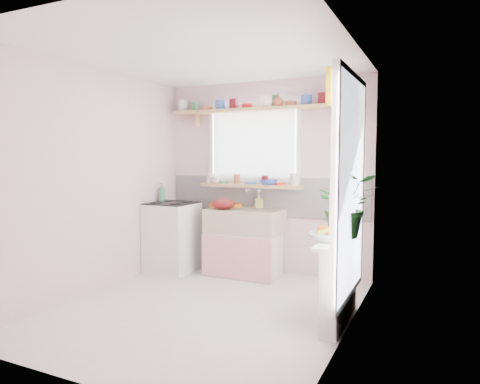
% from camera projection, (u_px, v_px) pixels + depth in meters
% --- Properties ---
extents(room, '(3.20, 3.20, 3.20)m').
position_uv_depth(room, '(296.00, 170.00, 4.68)').
color(room, white).
rests_on(room, ground).
extents(sink_unit, '(0.95, 0.65, 1.11)m').
position_uv_depth(sink_unit, '(245.00, 241.00, 5.49)').
color(sink_unit, white).
rests_on(sink_unit, ground).
extents(cooker, '(0.58, 0.58, 0.93)m').
position_uv_depth(cooker, '(172.00, 237.00, 5.67)').
color(cooker, white).
rests_on(cooker, ground).
extents(radiator_ledge, '(0.22, 0.95, 0.78)m').
position_uv_depth(radiator_ledge, '(339.00, 280.00, 3.89)').
color(radiator_ledge, white).
rests_on(radiator_ledge, ground).
extents(windowsill, '(1.40, 0.22, 0.04)m').
position_uv_depth(windowsill, '(251.00, 186.00, 5.60)').
color(windowsill, tan).
rests_on(windowsill, room).
extents(pine_shelf, '(2.52, 0.24, 0.04)m').
position_uv_depth(pine_shelf, '(261.00, 109.00, 5.45)').
color(pine_shelf, tan).
rests_on(pine_shelf, room).
extents(shelf_crockery, '(2.47, 0.11, 0.12)m').
position_uv_depth(shelf_crockery, '(260.00, 104.00, 5.45)').
color(shelf_crockery, silver).
rests_on(shelf_crockery, pine_shelf).
extents(sill_crockery, '(1.35, 0.11, 0.12)m').
position_uv_depth(sill_crockery, '(250.00, 180.00, 5.60)').
color(sill_crockery, silver).
rests_on(sill_crockery, windowsill).
extents(dish_tray, '(0.53, 0.47, 0.04)m').
position_uv_depth(dish_tray, '(226.00, 204.00, 5.80)').
color(dish_tray, orange).
rests_on(dish_tray, sink_unit).
extents(colander, '(0.32, 0.32, 0.14)m').
position_uv_depth(colander, '(223.00, 204.00, 5.45)').
color(colander, '#5D0F10').
rests_on(colander, sink_unit).
extents(jade_plant, '(0.66, 0.61, 0.59)m').
position_uv_depth(jade_plant, '(347.00, 206.00, 3.93)').
color(jade_plant, '#265A24').
rests_on(jade_plant, radiator_ledge).
extents(fruit_bowl, '(0.33, 0.33, 0.08)m').
position_uv_depth(fruit_bowl, '(327.00, 237.00, 3.78)').
color(fruit_bowl, silver).
rests_on(fruit_bowl, radiator_ledge).
extents(herb_pot, '(0.14, 0.11, 0.23)m').
position_uv_depth(herb_pot, '(344.00, 227.00, 3.83)').
color(herb_pot, '#366327').
rests_on(herb_pot, radiator_ledge).
extents(soap_bottle_sink, '(0.09, 0.10, 0.18)m').
position_uv_depth(soap_bottle_sink, '(259.00, 201.00, 5.59)').
color(soap_bottle_sink, '#D7DA61').
rests_on(soap_bottle_sink, sink_unit).
extents(sill_cup, '(0.13, 0.13, 0.09)m').
position_uv_depth(sill_cup, '(215.00, 180.00, 5.75)').
color(sill_cup, beige).
rests_on(sill_cup, windowsill).
extents(sill_bowl, '(0.26, 0.26, 0.07)m').
position_uv_depth(sill_bowl, '(268.00, 182.00, 5.43)').
color(sill_bowl, '#3144A1').
rests_on(sill_bowl, windowsill).
extents(shelf_vase, '(0.15, 0.15, 0.15)m').
position_uv_depth(shelf_vase, '(278.00, 100.00, 5.28)').
color(shelf_vase, brown).
rests_on(shelf_vase, pine_shelf).
extents(cooker_bottle, '(0.12, 0.12, 0.25)m').
position_uv_depth(cooker_bottle, '(162.00, 192.00, 5.80)').
color(cooker_bottle, '#458A5D').
rests_on(cooker_bottle, cooker).
extents(fruit, '(0.20, 0.14, 0.10)m').
position_uv_depth(fruit, '(328.00, 230.00, 3.77)').
color(fruit, orange).
rests_on(fruit, fruit_bowl).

